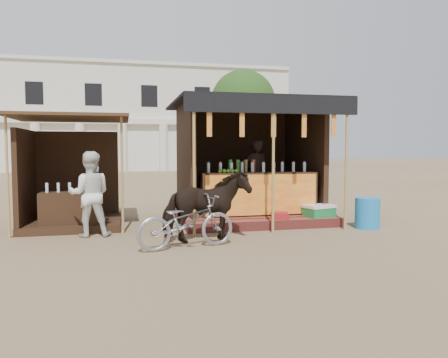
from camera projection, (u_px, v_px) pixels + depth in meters
ground at (246, 253)px, 7.08m from camera, size 120.00×120.00×0.00m
main_stall at (249, 176)px, 10.50m from camera, size 3.60×3.61×2.78m
secondary_stall at (65, 188)px, 9.46m from camera, size 2.40×2.40×2.38m
cow at (206, 207)px, 7.87m from camera, size 1.63×0.94×1.30m
motorbike at (186, 222)px, 7.40m from camera, size 1.82×0.98×0.91m
bystander at (90, 194)px, 8.40m from camera, size 0.80×0.62×1.64m
blue_barrel at (367, 213)px, 9.29m from camera, size 0.69×0.69×0.65m
red_crate at (280, 220)px, 9.31m from camera, size 0.44×0.45×0.33m
cooler at (319, 215)px, 9.61m from camera, size 0.74×0.60×0.46m
background_building at (122, 120)px, 35.47m from camera, size 26.00×7.45×8.18m
tree at (240, 105)px, 29.58m from camera, size 4.50×4.40×7.00m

